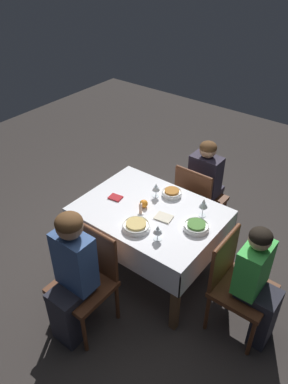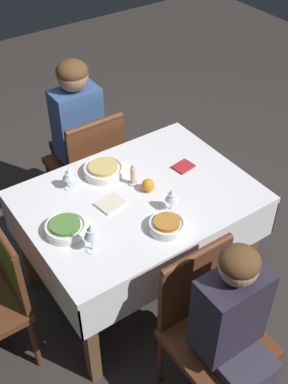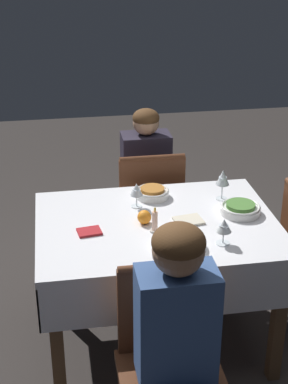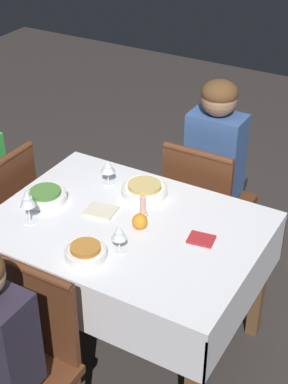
{
  "view_description": "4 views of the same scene",
  "coord_description": "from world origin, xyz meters",
  "views": [
    {
      "loc": [
        -1.49,
        2.01,
        2.69
      ],
      "look_at": [
        0.05,
        0.01,
        0.91
      ],
      "focal_mm": 35.0,
      "sensor_mm": 36.0,
      "label": 1
    },
    {
      "loc": [
        -1.05,
        -1.59,
        2.39
      ],
      "look_at": [
        0.0,
        -0.05,
        0.79
      ],
      "focal_mm": 45.0,
      "sensor_mm": 36.0,
      "label": 2
    },
    {
      "loc": [
        0.48,
        2.54,
        2.13
      ],
      "look_at": [
        0.06,
        -0.04,
        0.89
      ],
      "focal_mm": 55.0,
      "sensor_mm": 36.0,
      "label": 3
    },
    {
      "loc": [
        1.14,
        -1.84,
        2.27
      ],
      "look_at": [
        0.07,
        0.03,
        0.91
      ],
      "focal_mm": 55.0,
      "sensor_mm": 36.0,
      "label": 4
    }
  ],
  "objects": [
    {
      "name": "bowl_north",
      "position": [
        -0.06,
        0.26,
        0.76
      ],
      "size": [
        0.23,
        0.23,
        0.06
      ],
      "color": "white",
      "rests_on": "dining_table"
    },
    {
      "name": "ground_plane",
      "position": [
        0.0,
        0.0,
        0.0
      ],
      "size": [
        8.0,
        8.0,
        0.0
      ],
      "primitive_type": "plane",
      "color": "#332D2B"
    },
    {
      "name": "chair_north",
      "position": [
        0.08,
        0.7,
        0.48
      ],
      "size": [
        0.43,
        0.43,
        0.86
      ],
      "rotation": [
        0.0,
        0.0,
        3.14
      ],
      "color": "#562D19",
      "rests_on": "ground_plane"
    },
    {
      "name": "orange_fruit",
      "position": [
        0.07,
        0.0,
        0.77
      ],
      "size": [
        0.07,
        0.07,
        0.07
      ],
      "primitive_type": "sphere",
      "color": "orange",
      "rests_on": "dining_table"
    },
    {
      "name": "person_adult_denim",
      "position": [
        0.08,
        0.85,
        0.66
      ],
      "size": [
        0.3,
        0.34,
        1.16
      ],
      "rotation": [
        0.0,
        0.0,
        3.14
      ],
      "color": "#282833",
      "rests_on": "ground_plane"
    },
    {
      "name": "wine_glass_north",
      "position": [
        -0.26,
        0.25,
        0.83
      ],
      "size": [
        0.07,
        0.07,
        0.13
      ],
      "color": "white",
      "rests_on": "dining_table"
    },
    {
      "name": "bowl_south",
      "position": [
        -0.03,
        -0.29,
        0.76
      ],
      "size": [
        0.18,
        0.18,
        0.06
      ],
      "color": "white",
      "rests_on": "dining_table"
    },
    {
      "name": "bowl_west",
      "position": [
        -0.44,
        -0.03,
        0.76
      ],
      "size": [
        0.2,
        0.2,
        0.06
      ],
      "color": "white",
      "rests_on": "dining_table"
    },
    {
      "name": "wine_glass_south",
      "position": [
        0.08,
        -0.19,
        0.83
      ],
      "size": [
        0.07,
        0.07,
        0.13
      ],
      "color": "white",
      "rests_on": "dining_table"
    },
    {
      "name": "napkin_red_folded",
      "position": [
        -0.16,
        0.02,
        0.74
      ],
      "size": [
        0.15,
        0.13,
        0.01
      ],
      "rotation": [
        0.0,
        0.0,
        0.15
      ],
      "color": "beige",
      "rests_on": "dining_table"
    },
    {
      "name": "dining_table",
      "position": [
        0.0,
        0.0,
        0.63
      ],
      "size": [
        1.2,
        0.88,
        0.74
      ],
      "color": "silver",
      "rests_on": "ground_plane"
    },
    {
      "name": "candle_centerpiece",
      "position": [
        0.03,
        0.09,
        0.78
      ],
      "size": [
        0.05,
        0.05,
        0.13
      ],
      "color": "beige",
      "rests_on": "dining_table"
    },
    {
      "name": "chair_south",
      "position": [
        -0.08,
        -0.7,
        0.48
      ],
      "size": [
        0.43,
        0.43,
        0.86
      ],
      "color": "#562D19",
      "rests_on": "ground_plane"
    },
    {
      "name": "wine_glass_west",
      "position": [
        -0.39,
        -0.21,
        0.86
      ],
      "size": [
        0.07,
        0.07,
        0.17
      ],
      "color": "white",
      "rests_on": "dining_table"
    },
    {
      "name": "napkin_spare_side",
      "position": [
        0.34,
        0.05,
        0.74
      ],
      "size": [
        0.12,
        0.1,
        0.01
      ],
      "rotation": [
        0.0,
        0.0,
        0.15
      ],
      "color": "#AD2328",
      "rests_on": "dining_table"
    }
  ]
}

